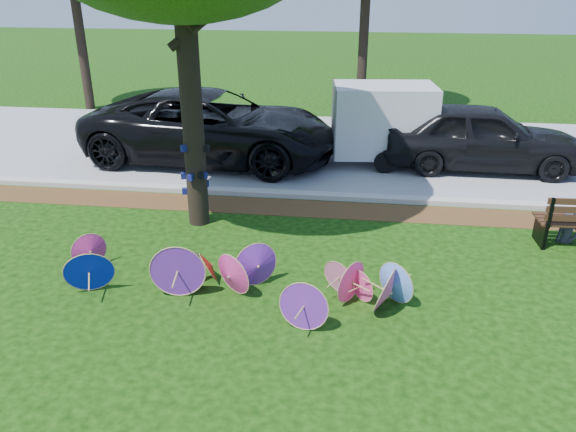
# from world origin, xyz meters

# --- Properties ---
(ground) EXTENTS (90.00, 90.00, 0.00)m
(ground) POSITION_xyz_m (0.00, 0.00, 0.00)
(ground) COLOR black
(ground) RESTS_ON ground
(mulch_strip) EXTENTS (90.00, 1.00, 0.01)m
(mulch_strip) POSITION_xyz_m (0.00, 4.50, 0.01)
(mulch_strip) COLOR #472D16
(mulch_strip) RESTS_ON ground
(curb) EXTENTS (90.00, 0.30, 0.12)m
(curb) POSITION_xyz_m (0.00, 5.20, 0.06)
(curb) COLOR #B7B5AD
(curb) RESTS_ON ground
(street) EXTENTS (90.00, 8.00, 0.01)m
(street) POSITION_xyz_m (0.00, 9.35, 0.01)
(street) COLOR gray
(street) RESTS_ON ground
(parasol_pile) EXTENTS (6.06, 1.81, 0.95)m
(parasol_pile) POSITION_xyz_m (-0.02, 0.62, 0.39)
(parasol_pile) COLOR #EE4490
(parasol_pile) RESTS_ON ground
(black_van) EXTENTS (7.32, 3.78, 1.97)m
(black_van) POSITION_xyz_m (-2.42, 7.76, 0.99)
(black_van) COLOR black
(black_van) RESTS_ON ground
(dark_pickup) EXTENTS (5.30, 2.18, 1.80)m
(dark_pickup) POSITION_xyz_m (5.01, 7.99, 0.90)
(dark_pickup) COLOR black
(dark_pickup) RESTS_ON ground
(cargo_trailer) EXTENTS (2.87, 1.99, 2.50)m
(cargo_trailer) POSITION_xyz_m (2.36, 8.12, 1.25)
(cargo_trailer) COLOR silver
(cargo_trailer) RESTS_ON ground
(person_left) EXTENTS (0.51, 0.37, 1.30)m
(person_left) POSITION_xyz_m (5.98, 3.48, 0.65)
(person_left) COLOR #313543
(person_left) RESTS_ON ground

